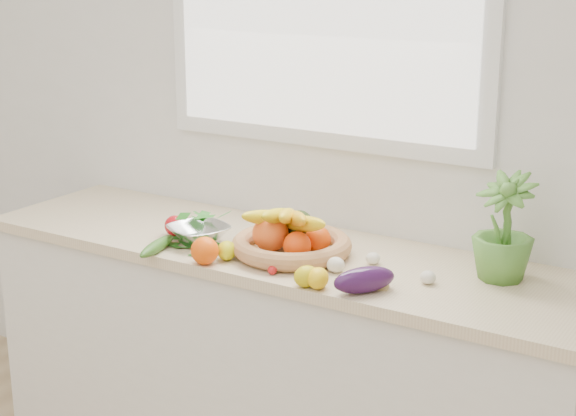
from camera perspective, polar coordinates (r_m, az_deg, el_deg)
The scene contains 18 objects.
back_wall at distance 3.19m, azimuth 2.29°, elevation 6.68°, with size 4.50×0.02×2.70m, color white.
counter_cabinet at distance 3.23m, azimuth -0.58°, elevation -10.41°, with size 2.20×0.58×0.86m, color silver.
countertop at distance 3.05m, azimuth -0.60°, elevation -2.84°, with size 2.24×0.62×0.04m, color beige.
orange_loose at distance 2.87m, azimuth -5.41°, elevation -2.76°, with size 0.09×0.09×0.09m, color #FF5408.
lemon_a at distance 2.91m, azimuth -3.98°, elevation -2.76°, with size 0.06×0.08×0.06m, color #CFCB0B.
lemon_b at distance 2.67m, azimuth 1.19°, elevation -4.44°, with size 0.07×0.08×0.07m, color #D2BB0B.
lemon_c at distance 2.66m, azimuth 1.95°, elevation -4.56°, with size 0.07×0.08×0.07m, color yellow.
apple at distance 3.17m, azimuth -7.32°, elevation -1.15°, with size 0.08×0.08×0.08m, color #AD0D13.
ginger at distance 2.69m, azimuth 5.37°, elevation -4.78°, with size 0.11×0.04×0.03m, color tan.
garlic_a at distance 2.74m, azimuth 9.03°, elevation -4.44°, with size 0.05×0.05×0.04m, color white.
garlic_b at distance 2.88m, azimuth 5.52°, elevation -3.26°, with size 0.05×0.05×0.04m, color white.
garlic_c at distance 2.80m, azimuth 3.10°, elevation -3.69°, with size 0.06×0.06×0.05m, color silver.
eggplant at distance 2.64m, azimuth 4.95°, elevation -4.65°, with size 0.08×0.20×0.08m, color #31103D.
cucumber at distance 3.01m, azimuth -8.47°, elevation -2.45°, with size 0.04×0.23×0.04m, color #235418.
radish at distance 2.78m, azimuth -1.02°, elevation -4.03°, with size 0.03×0.03×0.03m, color red.
potted_herb at distance 2.77m, azimuth 13.78°, elevation -1.21°, with size 0.19×0.19×0.34m, color #4E8731.
fruit_basket at distance 2.94m, azimuth 0.17°, elevation -2.01°, with size 0.53×0.53×0.20m.
colander_with_spinach at distance 3.08m, azimuth -5.80°, elevation -1.30°, with size 0.26×0.26×0.11m.
Camera 1 is at (1.55, -0.49, 1.87)m, focal length 55.00 mm.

